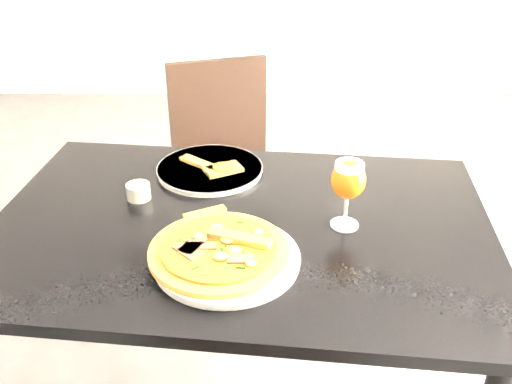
{
  "coord_description": "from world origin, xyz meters",
  "views": [
    {
      "loc": [
        -0.32,
        -1.16,
        1.49
      ],
      "look_at": [
        -0.31,
        0.01,
        0.83
      ],
      "focal_mm": 40.0,
      "sensor_mm": 36.0,
      "label": 1
    }
  ],
  "objects_px": {
    "dining_table": "(241,252)",
    "chair_far": "(227,167)",
    "pizza": "(220,250)",
    "beer_glass": "(348,180)"
  },
  "relations": [
    {
      "from": "dining_table",
      "to": "chair_far",
      "type": "height_order",
      "value": "chair_far"
    },
    {
      "from": "dining_table",
      "to": "chair_far",
      "type": "xyz_separation_m",
      "value": [
        -0.07,
        0.82,
        -0.18
      ]
    },
    {
      "from": "dining_table",
      "to": "pizza",
      "type": "distance_m",
      "value": 0.2
    },
    {
      "from": "dining_table",
      "to": "chair_far",
      "type": "distance_m",
      "value": 0.84
    },
    {
      "from": "dining_table",
      "to": "beer_glass",
      "type": "bearing_deg",
      "value": 2.56
    },
    {
      "from": "dining_table",
      "to": "chair_far",
      "type": "relative_size",
      "value": 1.48
    },
    {
      "from": "dining_table",
      "to": "pizza",
      "type": "xyz_separation_m",
      "value": [
        -0.04,
        -0.15,
        0.12
      ]
    },
    {
      "from": "dining_table",
      "to": "beer_glass",
      "type": "xyz_separation_m",
      "value": [
        0.25,
        -0.02,
        0.21
      ]
    },
    {
      "from": "pizza",
      "to": "dining_table",
      "type": "bearing_deg",
      "value": 74.71
    },
    {
      "from": "dining_table",
      "to": "beer_glass",
      "type": "height_order",
      "value": "beer_glass"
    }
  ]
}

